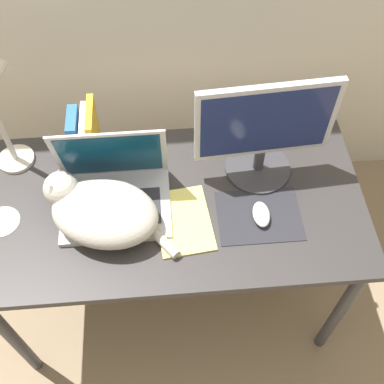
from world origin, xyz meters
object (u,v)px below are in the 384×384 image
laptop (116,190)px  external_monitor (265,131)px  cat (102,210)px  computer_mouse (262,214)px  cd_disc (3,222)px  book_row (86,137)px  notepad (184,221)px

laptop → external_monitor: bearing=10.4°
cat → computer_mouse: size_ratio=4.41×
cd_disc → cat: bearing=-5.6°
laptop → book_row: (-0.10, 0.20, 0.05)m
cat → cd_disc: (-0.34, 0.03, -0.08)m
book_row → notepad: bearing=-43.9°
external_monitor → computer_mouse: 0.27m
laptop → cd_disc: (-0.38, -0.06, -0.05)m
notepad → cd_disc: notepad is taller
cat → book_row: (-0.06, 0.29, 0.03)m
external_monitor → cd_disc: 0.92m
cat → external_monitor: size_ratio=0.95×
cat → notepad: bearing=-3.1°
laptop → book_row: 0.23m
external_monitor → computer_mouse: size_ratio=4.64×
cat → cd_disc: cat is taller
book_row → notepad: (0.32, -0.31, -0.10)m
computer_mouse → book_row: bearing=151.5°
cat → computer_mouse: 0.52m
laptop → book_row: laptop is taller
book_row → cd_disc: book_row is taller
laptop → notepad: bearing=-25.5°
laptop → computer_mouse: laptop is taller
laptop → cat: bearing=-114.0°
cat → external_monitor: bearing=18.7°
laptop → book_row: size_ratio=1.59×
laptop → external_monitor: 0.53m
external_monitor → book_row: bearing=169.7°
external_monitor → computer_mouse: (-0.02, -0.20, -0.18)m
cat → notepad: (0.26, -0.01, -0.07)m
laptop → computer_mouse: bearing=-13.2°
cd_disc → book_row: bearing=42.6°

